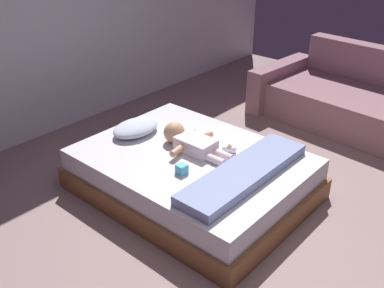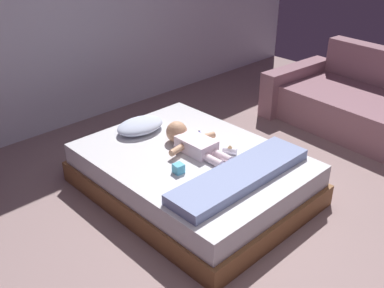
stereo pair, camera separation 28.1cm
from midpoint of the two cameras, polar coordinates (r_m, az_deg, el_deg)
ground_plane at (r=3.25m, az=12.31°, el=-14.81°), size 8.00×8.00×0.00m
wall_behind_bed at (r=4.76m, az=-17.99°, el=17.17°), size 8.00×0.12×2.76m
bed at (r=3.77m, az=2.14°, el=-3.93°), size 1.41×1.88×0.37m
pillow at (r=4.04m, az=-4.74°, el=2.34°), size 0.46×0.32×0.11m
baby at (r=3.74m, az=1.92°, el=0.37°), size 0.51×0.68×0.19m
toothbrush at (r=4.00m, az=3.15°, el=1.35°), size 0.06×0.12×0.02m
couch at (r=5.25m, az=23.74°, el=4.26°), size 1.29×2.18×0.81m
blanket at (r=3.36m, az=8.72°, el=-4.04°), size 1.27×0.34×0.08m
toy_block at (r=3.40m, az=0.61°, el=-3.24°), size 0.08×0.08×0.08m
baby_bottle at (r=3.69m, az=7.10°, el=-0.86°), size 0.10×0.13×0.08m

